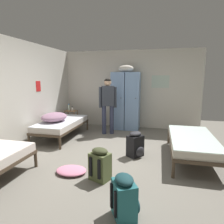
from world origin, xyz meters
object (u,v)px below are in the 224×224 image
object	(u,v)px
backpack_black	(136,145)
clothes_pile_pink	(71,170)
bed_right	(192,141)
person_traveler	(108,101)
bed_left_rear	(62,124)
lotion_bottle	(72,109)
locker_bank	(126,100)
backpack_olive	(100,165)
water_bottle	(69,107)
backpack_teal	(125,198)
bedding_heap	(54,117)
shelf_unit	(71,117)

from	to	relation	value
backpack_black	clothes_pile_pink	distance (m)	1.47
bed_right	person_traveler	distance (m)	2.66
bed_left_rear	lotion_bottle	distance (m)	1.15
locker_bank	backpack_olive	xyz separation A→B (m)	(0.15, -3.37, -0.71)
water_bottle	lotion_bottle	xyz separation A→B (m)	(0.15, -0.06, -0.04)
bed_right	lotion_bottle	size ratio (longest dim) A/B	13.17
backpack_teal	water_bottle	bearing A→B (deg)	123.37
backpack_teal	bed_right	bearing A→B (deg)	62.81
bedding_heap	water_bottle	bearing A→B (deg)	98.46
lotion_bottle	clothes_pile_pink	xyz separation A→B (m)	(1.37, -3.06, -0.59)
bedding_heap	person_traveler	distance (m)	1.59
lotion_bottle	shelf_unit	bearing A→B (deg)	150.26
locker_bank	lotion_bottle	size ratio (longest dim) A/B	14.35
person_traveler	clothes_pile_pink	world-z (taller)	person_traveler
shelf_unit	clothes_pile_pink	bearing A→B (deg)	-65.13
bed_left_rear	backpack_olive	world-z (taller)	backpack_olive
locker_bank	backpack_olive	world-z (taller)	locker_bank
shelf_unit	backpack_olive	xyz separation A→B (m)	(2.01, -3.18, -0.09)
shelf_unit	backpack_teal	bearing A→B (deg)	-57.31
shelf_unit	locker_bank	bearing A→B (deg)	5.86
person_traveler	backpack_olive	xyz separation A→B (m)	(0.57, -2.66, -0.74)
bedding_heap	backpack_olive	xyz separation A→B (m)	(1.89, -1.87, -0.35)
lotion_bottle	backpack_olive	xyz separation A→B (m)	(1.94, -3.14, -0.37)
bed_left_rear	backpack_black	xyz separation A→B (m)	(2.21, -0.92, -0.12)
lotion_bottle	clothes_pile_pink	bearing A→B (deg)	-65.93
backpack_teal	bed_left_rear	bearing A→B (deg)	129.13
person_traveler	water_bottle	xyz separation A→B (m)	(-1.52, 0.55, -0.32)
bed_left_rear	backpack_black	bearing A→B (deg)	-22.59
locker_bank	clothes_pile_pink	size ratio (longest dim) A/B	3.76
person_traveler	backpack_olive	size ratio (longest dim) A/B	3.01
locker_bank	shelf_unit	xyz separation A→B (m)	(-1.86, -0.19, -0.62)
bedding_heap	backpack_teal	bearing A→B (deg)	-47.63
backpack_olive	backpack_black	bearing A→B (deg)	67.86
bed_left_rear	water_bottle	distance (m)	1.25
shelf_unit	clothes_pile_pink	size ratio (longest dim) A/B	1.04
bed_right	backpack_black	bearing A→B (deg)	-173.18
bed_left_rear	clothes_pile_pink	world-z (taller)	bed_left_rear
locker_bank	person_traveler	world-z (taller)	locker_bank
backpack_olive	bed_right	bearing A→B (deg)	37.85
locker_bank	backpack_teal	size ratio (longest dim) A/B	3.76
clothes_pile_pink	bed_right	bearing A→B (deg)	28.11
bed_right	clothes_pile_pink	size ratio (longest dim) A/B	3.45
bedding_heap	backpack_black	size ratio (longest dim) A/B	1.47
bed_right	lotion_bottle	distance (m)	4.03
bed_left_rear	bedding_heap	size ratio (longest dim) A/B	2.35
shelf_unit	person_traveler	bearing A→B (deg)	-20.03
bed_right	bedding_heap	distance (m)	3.56
person_traveler	water_bottle	distance (m)	1.65
locker_bank	backpack_teal	distance (m)	4.30
water_bottle	person_traveler	bearing A→B (deg)	-19.72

